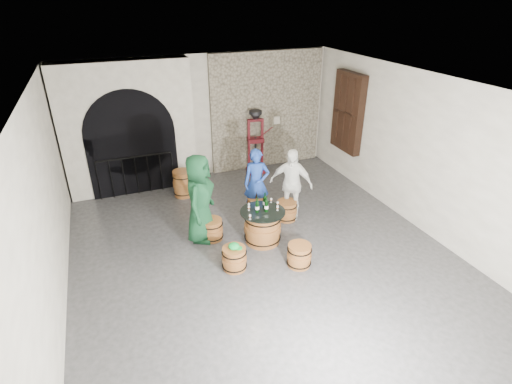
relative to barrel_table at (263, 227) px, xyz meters
name	(u,v)px	position (x,y,z in m)	size (l,w,h in m)	color
ground	(260,251)	(-0.18, -0.30, -0.34)	(8.00, 8.00, 0.00)	#303033
wall_back	(203,117)	(-0.18, 3.70, 1.26)	(8.00, 8.00, 0.00)	beige
wall_front	(418,340)	(-0.18, -4.30, 1.26)	(8.00, 8.00, 0.00)	beige
wall_left	(44,213)	(-3.68, -0.30, 1.26)	(8.00, 8.00, 0.00)	beige
wall_right	(416,151)	(3.32, -0.30, 1.26)	(8.00, 8.00, 0.00)	beige
ceiling	(261,86)	(-0.18, -0.30, 2.86)	(8.00, 8.00, 0.00)	beige
stone_facing_panel	(267,111)	(1.62, 3.64, 1.26)	(3.20, 0.12, 3.18)	gray
arched_opening	(129,129)	(-2.08, 3.44, 1.24)	(3.10, 0.60, 3.19)	beige
shuttered_window	(348,112)	(3.20, 2.10, 1.46)	(0.23, 1.10, 2.00)	black
barrel_table	(263,227)	(0.00, 0.00, 0.00)	(0.90, 0.90, 0.70)	brown
barrel_stool_left	(212,229)	(-0.93, 0.47, -0.13)	(0.46, 0.46, 0.44)	brown
barrel_stool_far	(257,207)	(0.28, 1.00, -0.13)	(0.46, 0.46, 0.44)	brown
barrel_stool_right	(287,210)	(0.84, 0.61, -0.13)	(0.46, 0.46, 0.44)	brown
barrel_stool_near_right	(299,255)	(0.32, -0.98, -0.13)	(0.46, 0.46, 0.44)	brown
barrel_stool_near_left	(234,258)	(-0.82, -0.64, -0.13)	(0.46, 0.46, 0.44)	brown
green_cap	(234,246)	(-0.82, -0.64, 0.14)	(0.25, 0.20, 0.11)	#0D9234
person_green	(200,199)	(-1.11, 0.56, 0.57)	(0.90, 0.58, 1.83)	#103A20
person_blue	(257,183)	(0.30, 1.08, 0.43)	(0.57, 0.37, 1.55)	#1B3C99
person_white	(291,184)	(0.96, 0.70, 0.47)	(0.95, 0.40, 1.62)	white
wine_bottle_left	(257,206)	(-0.11, 0.01, 0.48)	(0.08, 0.08, 0.32)	black
wine_bottle_center	(266,206)	(0.06, -0.03, 0.48)	(0.08, 0.08, 0.32)	black
wine_bottle_right	(265,202)	(0.10, 0.13, 0.48)	(0.08, 0.08, 0.32)	black
tasting_glass_a	(250,217)	(-0.34, -0.19, 0.40)	(0.05, 0.05, 0.10)	#BD5F24
tasting_glass_b	(278,204)	(0.36, 0.09, 0.40)	(0.05, 0.05, 0.10)	#BD5F24
tasting_glass_c	(249,206)	(-0.20, 0.23, 0.40)	(0.05, 0.05, 0.10)	#BD5F24
tasting_glass_d	(271,200)	(0.30, 0.28, 0.40)	(0.05, 0.05, 0.10)	#BD5F24
tasting_glass_e	(277,208)	(0.29, -0.07, 0.40)	(0.05, 0.05, 0.10)	#BD5F24
tasting_glass_f	(249,208)	(-0.24, 0.14, 0.40)	(0.05, 0.05, 0.10)	#BD5F24
side_barrel	(183,183)	(-1.05, 2.60, -0.02)	(0.50, 0.50, 0.66)	brown
corking_press	(256,137)	(1.15, 3.29, 0.67)	(0.73, 0.46, 1.75)	#4A0C14
control_box	(276,120)	(1.87, 3.56, 1.01)	(0.18, 0.10, 0.22)	silver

